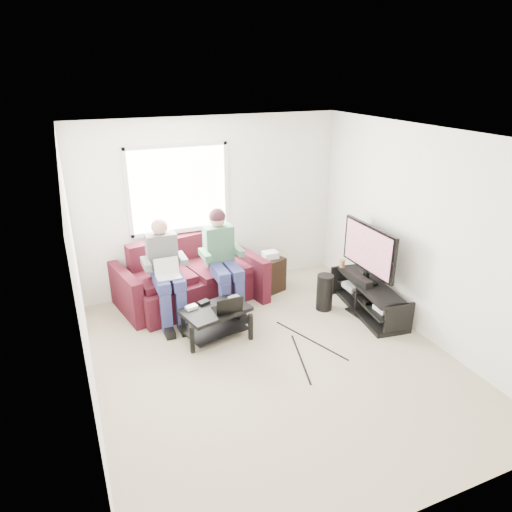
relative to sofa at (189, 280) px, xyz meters
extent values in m
plane|color=tan|center=(0.53, -1.82, -0.34)|extent=(4.50, 4.50, 0.00)
plane|color=white|center=(0.53, -1.82, 2.26)|extent=(4.50, 4.50, 0.00)
plane|color=white|center=(0.53, 0.43, 0.96)|extent=(4.50, 0.00, 4.50)
plane|color=white|center=(0.53, -4.07, 0.96)|extent=(4.50, 0.00, 4.50)
plane|color=white|center=(-1.47, -1.82, 0.96)|extent=(0.00, 4.50, 4.50)
plane|color=white|center=(2.53, -1.82, 0.96)|extent=(0.00, 4.50, 4.50)
cube|color=white|center=(0.03, 0.42, 1.26)|extent=(1.40, 0.01, 1.20)
cube|color=silver|center=(0.03, 0.41, 1.26)|extent=(1.48, 0.04, 1.28)
cube|color=#401015|center=(0.00, -0.05, -0.11)|extent=(1.81, 1.21, 0.46)
cube|color=#401015|center=(0.00, 0.34, 0.35)|extent=(1.67, 0.54, 0.47)
cube|color=#401015|center=(-0.91, -0.05, -0.01)|extent=(0.35, 0.99, 0.65)
cube|color=#401015|center=(0.91, -0.05, -0.01)|extent=(0.35, 0.99, 0.65)
cube|color=#401015|center=(-0.40, -0.07, 0.17)|extent=(0.91, 0.90, 0.10)
cube|color=#401015|center=(0.40, -0.07, 0.17)|extent=(0.91, 0.90, 0.10)
cube|color=navy|center=(-0.50, -0.53, 0.29)|extent=(0.16, 0.45, 0.14)
cube|color=navy|center=(-0.30, -0.53, 0.29)|extent=(0.16, 0.45, 0.14)
cube|color=navy|center=(-0.50, -0.71, -0.06)|extent=(0.13, 0.13, 0.56)
cube|color=navy|center=(-0.30, -0.71, -0.06)|extent=(0.13, 0.13, 0.56)
cube|color=#58595E|center=(-0.40, -0.20, 0.57)|extent=(0.40, 0.22, 0.55)
sphere|color=tan|center=(-0.40, -0.18, 0.94)|extent=(0.22, 0.22, 0.22)
cube|color=navy|center=(0.30, -0.53, 0.29)|extent=(0.16, 0.45, 0.14)
cube|color=navy|center=(0.50, -0.53, 0.29)|extent=(0.16, 0.45, 0.14)
cube|color=navy|center=(0.30, -0.71, -0.06)|extent=(0.13, 0.13, 0.56)
cube|color=navy|center=(0.50, -0.71, -0.06)|extent=(0.13, 0.13, 0.56)
cube|color=#484B4A|center=(0.40, -0.20, 0.57)|extent=(0.40, 0.22, 0.55)
sphere|color=tan|center=(0.40, -0.18, 0.94)|extent=(0.22, 0.22, 0.22)
sphere|color=#32191E|center=(0.40, -0.18, 0.98)|extent=(0.23, 0.23, 0.23)
cube|color=black|center=(0.06, -1.08, 0.05)|extent=(0.92, 0.69, 0.05)
cube|color=black|center=(0.06, -1.08, -0.25)|extent=(0.82, 0.59, 0.02)
cube|color=black|center=(-0.33, -1.30, -0.16)|extent=(0.05, 0.05, 0.36)
cube|color=black|center=(0.44, -1.30, -0.16)|extent=(0.05, 0.05, 0.36)
cube|color=black|center=(-0.33, -0.86, -0.16)|extent=(0.05, 0.05, 0.36)
cube|color=black|center=(0.44, -0.86, -0.16)|extent=(0.05, 0.05, 0.36)
cube|color=silver|center=(-0.22, -0.96, 0.09)|extent=(0.16, 0.12, 0.04)
cube|color=black|center=(-0.04, -0.90, 0.09)|extent=(0.16, 0.13, 0.04)
cube|color=gray|center=(0.36, -0.93, 0.09)|extent=(0.16, 0.13, 0.04)
cube|color=black|center=(2.23, -1.29, 0.09)|extent=(0.59, 1.39, 0.04)
cube|color=black|center=(2.23, -1.29, -0.11)|extent=(0.54, 1.32, 0.03)
cube|color=black|center=(2.23, -1.29, -0.31)|extent=(0.59, 1.39, 0.06)
cube|color=black|center=(2.23, -1.94, -0.11)|extent=(0.41, 0.10, 0.45)
cube|color=black|center=(2.23, -0.63, -0.11)|extent=(0.41, 0.10, 0.45)
cube|color=black|center=(2.23, -1.19, 0.13)|extent=(0.12, 0.40, 0.04)
cube|color=black|center=(2.23, -1.19, 0.21)|extent=(0.06, 0.06, 0.12)
cube|color=black|center=(2.23, -1.19, 0.60)|extent=(0.05, 1.10, 0.65)
cube|color=#CB2F73|center=(2.20, -1.19, 0.60)|extent=(0.01, 1.01, 0.58)
cube|color=black|center=(2.11, -1.19, 0.16)|extent=(0.12, 0.50, 0.10)
cylinder|color=#A37346|center=(2.18, -0.66, 0.17)|extent=(0.08, 0.08, 0.12)
cube|color=silver|center=(2.23, -1.69, -0.07)|extent=(0.30, 0.22, 0.06)
cube|color=gray|center=(2.23, -0.99, -0.06)|extent=(0.34, 0.26, 0.08)
cube|color=black|center=(2.23, -1.34, -0.06)|extent=(0.38, 0.30, 0.07)
cylinder|color=black|center=(1.71, -0.97, -0.07)|extent=(0.23, 0.23, 0.53)
cube|color=black|center=(2.08, -1.35, -0.32)|extent=(0.22, 0.51, 0.03)
cube|color=black|center=(1.25, -0.11, -0.07)|extent=(0.36, 0.36, 0.54)
cube|color=silver|center=(1.25, -0.11, 0.25)|extent=(0.22, 0.18, 0.10)
camera|label=1|loc=(-1.43, -5.92, 2.87)|focal=32.00mm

